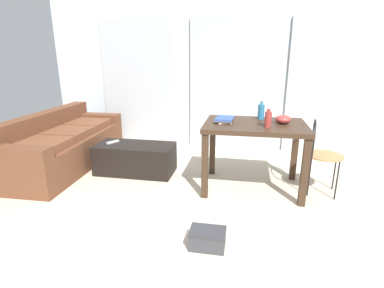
# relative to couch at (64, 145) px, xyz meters

# --- Properties ---
(ground_plane) EXTENTS (7.77, 7.77, 0.00)m
(ground_plane) POSITION_rel_couch_xyz_m (2.18, -0.62, -0.31)
(ground_plane) COLOR beige
(wall_back) EXTENTS (6.07, 0.10, 2.53)m
(wall_back) POSITION_rel_couch_xyz_m (2.18, 1.40, 0.96)
(wall_back) COLOR silver
(wall_back) RESTS_ON ground
(curtains) EXTENTS (4.32, 0.03, 2.10)m
(curtains) POSITION_rel_couch_xyz_m (2.18, 1.32, 0.74)
(curtains) COLOR #B2B7BC
(curtains) RESTS_ON ground
(couch) EXTENTS (0.87, 2.12, 0.76)m
(couch) POSITION_rel_couch_xyz_m (0.00, 0.00, 0.00)
(couch) COLOR brown
(couch) RESTS_ON ground
(coffee_table) EXTENTS (1.03, 0.49, 0.39)m
(coffee_table) POSITION_rel_couch_xyz_m (1.09, -0.06, -0.11)
(coffee_table) COLOR black
(coffee_table) RESTS_ON ground
(craft_table) EXTENTS (1.13, 0.80, 0.79)m
(craft_table) POSITION_rel_couch_xyz_m (2.62, -0.26, 0.36)
(craft_table) COLOR #382619
(craft_table) RESTS_ON ground
(wire_chair) EXTENTS (0.40, 0.42, 0.85)m
(wire_chair) POSITION_rel_couch_xyz_m (3.34, -0.23, 0.22)
(wire_chair) COLOR #B7844C
(wire_chair) RESTS_ON ground
(bottle_near) EXTENTS (0.08, 0.08, 0.21)m
(bottle_near) POSITION_rel_couch_xyz_m (2.69, -0.01, 0.57)
(bottle_near) COLOR teal
(bottle_near) RESTS_ON craft_table
(bottle_far) EXTENTS (0.07, 0.07, 0.19)m
(bottle_far) POSITION_rel_couch_xyz_m (2.75, -0.41, 0.57)
(bottle_far) COLOR #99332D
(bottle_far) RESTS_ON craft_table
(bowl) EXTENTS (0.18, 0.18, 0.10)m
(bowl) POSITION_rel_couch_xyz_m (2.93, -0.21, 0.53)
(bowl) COLOR #9E3833
(bowl) RESTS_ON craft_table
(book_stack) EXTENTS (0.22, 0.30, 0.05)m
(book_stack) POSITION_rel_couch_xyz_m (2.27, -0.24, 0.51)
(book_stack) COLOR silver
(book_stack) RESTS_ON craft_table
(tv_remote_primary) EXTENTS (0.13, 0.18, 0.02)m
(tv_remote_primary) POSITION_rel_couch_xyz_m (0.77, -0.04, 0.10)
(tv_remote_primary) COLOR #B7B7B2
(tv_remote_primary) RESTS_ON coffee_table
(shoebox) EXTENTS (0.30, 0.20, 0.16)m
(shoebox) POSITION_rel_couch_xyz_m (2.26, -1.49, -0.23)
(shoebox) COLOR #38383D
(shoebox) RESTS_ON ground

